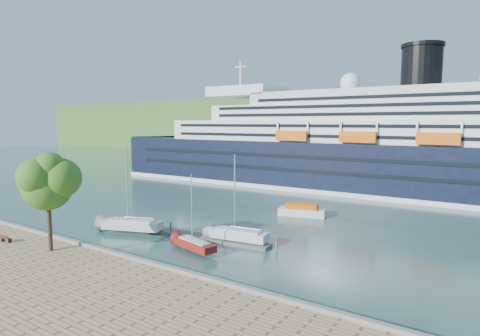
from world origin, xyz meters
name	(u,v)px	position (x,y,z in m)	size (l,w,h in m)	color
ground	(96,257)	(0.00, 0.00, 0.00)	(400.00, 400.00, 0.00)	#2F5452
far_hillside	(405,127)	(0.00, 145.00, 12.00)	(400.00, 50.00, 24.00)	#2E5723
quay_coping	(94,247)	(0.00, -0.20, 1.15)	(220.00, 0.50, 0.30)	slate
cruise_ship	(349,121)	(7.33, 55.26, 13.99)	(124.57, 18.14, 27.97)	black
park_bench	(6,238)	(-9.69, -4.08, 1.43)	(1.34, 0.55, 0.86)	#4A2515
promenade_tree	(48,198)	(-3.01, -3.06, 6.36)	(6.47, 6.47, 10.71)	#2A6219
floating_pontoon	(207,238)	(5.44, 11.33, 0.18)	(16.01, 1.96, 0.36)	#67635C
sailboat_white_near	(131,191)	(-3.84, 8.18, 5.31)	(8.23, 2.28, 10.62)	silver
sailboat_red	(194,215)	(7.25, 6.95, 3.98)	(6.16, 1.71, 7.96)	maroon
sailboat_white_far	(239,202)	(9.47, 12.12, 4.86)	(7.53, 2.09, 9.73)	silver
tender_launch	(302,209)	(9.64, 28.61, 0.95)	(6.90, 2.36, 1.91)	#E05C0D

